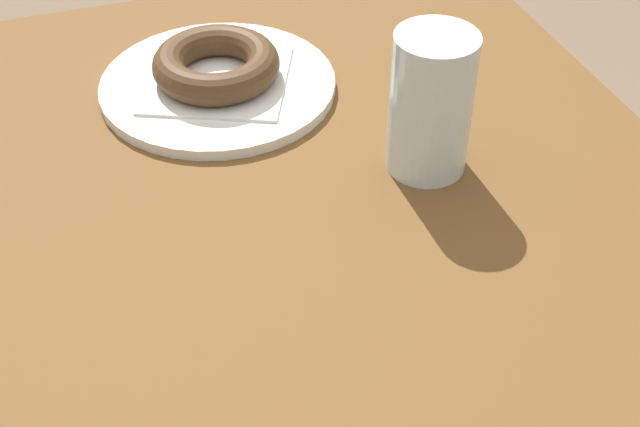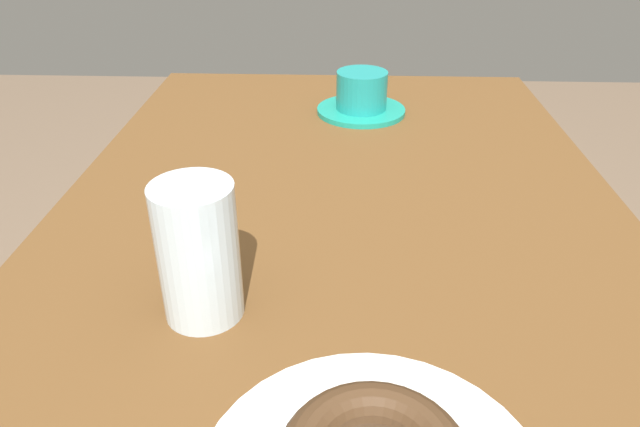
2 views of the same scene
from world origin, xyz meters
name	(u,v)px [view 2 (image 2 of 2)]	position (x,y,z in m)	size (l,w,h in m)	color
table	(335,300)	(0.00, 0.00, 0.65)	(1.11, 0.68, 0.77)	brown
water_glass	(193,252)	(0.17, -0.12, 0.83)	(0.07, 0.07, 0.13)	silver
coffee_cup	(359,95)	(-0.35, 0.03, 0.80)	(0.14, 0.14, 0.07)	teal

